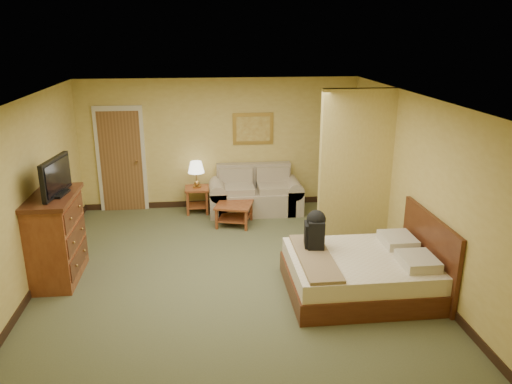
{
  "coord_description": "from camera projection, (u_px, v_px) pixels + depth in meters",
  "views": [
    {
      "loc": [
        -0.34,
        -6.79,
        3.47
      ],
      "look_at": [
        0.46,
        0.6,
        1.05
      ],
      "focal_mm": 35.0,
      "sensor_mm": 36.0,
      "label": 1
    }
  ],
  "objects": [
    {
      "name": "floor",
      "position": [
        230.0,
        271.0,
        7.53
      ],
      "size": [
        6.0,
        6.0,
        0.0
      ],
      "primitive_type": "plane",
      "color": "#525638",
      "rests_on": "ground"
    },
    {
      "name": "ceiling",
      "position": [
        227.0,
        98.0,
        6.73
      ],
      "size": [
        6.0,
        6.0,
        0.0
      ],
      "primitive_type": "plane",
      "rotation": [
        3.14,
        0.0,
        0.0
      ],
      "color": "white",
      "rests_on": "back_wall"
    },
    {
      "name": "back_wall",
      "position": [
        220.0,
        144.0,
        9.96
      ],
      "size": [
        5.5,
        0.02,
        2.6
      ],
      "primitive_type": "cube",
      "color": "tan",
      "rests_on": "floor"
    },
    {
      "name": "left_wall",
      "position": [
        28.0,
        196.0,
        6.84
      ],
      "size": [
        0.02,
        6.0,
        2.6
      ],
      "primitive_type": "cube",
      "color": "tan",
      "rests_on": "floor"
    },
    {
      "name": "right_wall",
      "position": [
        413.0,
        183.0,
        7.41
      ],
      "size": [
        0.02,
        6.0,
        2.6
      ],
      "primitive_type": "cube",
      "color": "tan",
      "rests_on": "floor"
    },
    {
      "name": "partition",
      "position": [
        355.0,
        168.0,
        8.22
      ],
      "size": [
        1.2,
        0.15,
        2.6
      ],
      "primitive_type": "cube",
      "color": "tan",
      "rests_on": "floor"
    },
    {
      "name": "door",
      "position": [
        121.0,
        160.0,
        9.81
      ],
      "size": [
        0.94,
        0.16,
        2.1
      ],
      "color": "beige",
      "rests_on": "floor"
    },
    {
      "name": "baseboard",
      "position": [
        221.0,
        203.0,
        10.34
      ],
      "size": [
        5.5,
        0.02,
        0.12
      ],
      "primitive_type": "cube",
      "color": "black",
      "rests_on": "floor"
    },
    {
      "name": "loveseat",
      "position": [
        255.0,
        197.0,
        9.94
      ],
      "size": [
        1.82,
        0.84,
        0.92
      ],
      "color": "tan",
      "rests_on": "floor"
    },
    {
      "name": "side_table",
      "position": [
        197.0,
        196.0,
        9.88
      ],
      "size": [
        0.47,
        0.47,
        0.51
      ],
      "color": "brown",
      "rests_on": "floor"
    },
    {
      "name": "table_lamp",
      "position": [
        196.0,
        168.0,
        9.7
      ],
      "size": [
        0.32,
        0.32,
        0.53
      ],
      "color": "#A67D3D",
      "rests_on": "side_table"
    },
    {
      "name": "coffee_table",
      "position": [
        234.0,
        210.0,
        9.25
      ],
      "size": [
        0.78,
        0.78,
        0.41
      ],
      "rotation": [
        0.0,
        0.0,
        -0.27
      ],
      "color": "brown",
      "rests_on": "floor"
    },
    {
      "name": "wall_picture",
      "position": [
        253.0,
        129.0,
        9.91
      ],
      "size": [
        0.81,
        0.04,
        0.63
      ],
      "color": "#B78E3F",
      "rests_on": "back_wall"
    },
    {
      "name": "dresser",
      "position": [
        56.0,
        237.0,
        7.13
      ],
      "size": [
        0.63,
        1.2,
        1.28
      ],
      "color": "brown",
      "rests_on": "floor"
    },
    {
      "name": "tv",
      "position": [
        56.0,
        178.0,
        6.87
      ],
      "size": [
        0.27,
        0.87,
        0.53
      ],
      "rotation": [
        0.0,
        0.0,
        -0.14
      ],
      "color": "black",
      "rests_on": "dresser"
    },
    {
      "name": "bed",
      "position": [
        365.0,
        272.0,
        6.87
      ],
      "size": [
        1.98,
        1.68,
        1.09
      ],
      "color": "#451E10",
      "rests_on": "floor"
    },
    {
      "name": "backpack",
      "position": [
        316.0,
        229.0,
        6.93
      ],
      "size": [
        0.27,
        0.36,
        0.58
      ],
      "rotation": [
        0.0,
        0.0,
        -0.13
      ],
      "color": "black",
      "rests_on": "bed"
    }
  ]
}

